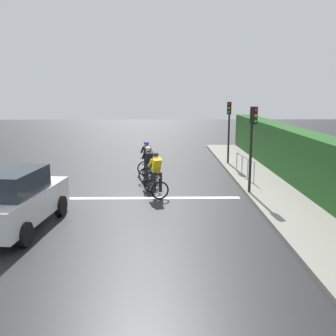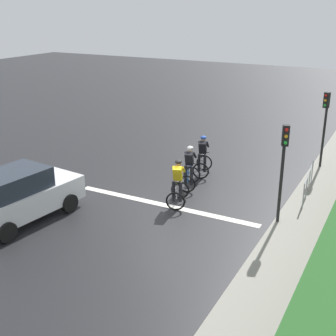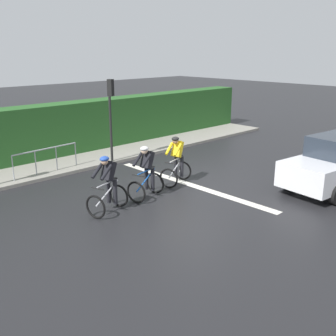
{
  "view_description": "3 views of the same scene",
  "coord_description": "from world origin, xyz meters",
  "px_view_note": "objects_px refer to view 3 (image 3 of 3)",
  "views": [
    {
      "loc": [
        0.57,
        -13.85,
        3.92
      ],
      "look_at": [
        0.84,
        0.48,
        1.08
      ],
      "focal_mm": 41.94,
      "sensor_mm": 36.0,
      "label": 1
    },
    {
      "loc": [
        6.99,
        -12.75,
        6.73
      ],
      "look_at": [
        -0.09,
        0.63,
        1.24
      ],
      "focal_mm": 48.66,
      "sensor_mm": 36.0,
      "label": 2
    },
    {
      "loc": [
        -8.84,
        9.69,
        4.46
      ],
      "look_at": [
        -0.86,
        2.04,
        1.16
      ],
      "focal_mm": 42.81,
      "sensor_mm": 36.0,
      "label": 3
    }
  ],
  "objects_px": {
    "pedestrian_railing_kerbside": "(46,156)",
    "cyclist_second": "(146,173)",
    "cyclist_lead": "(108,185)",
    "cyclist_mid": "(176,161)",
    "traffic_light_near_crossing": "(111,108)"
  },
  "relations": [
    {
      "from": "cyclist_second",
      "to": "traffic_light_near_crossing",
      "type": "distance_m",
      "value": 4.42
    },
    {
      "from": "cyclist_mid",
      "to": "traffic_light_near_crossing",
      "type": "relative_size",
      "value": 0.5
    },
    {
      "from": "cyclist_lead",
      "to": "cyclist_second",
      "type": "bearing_deg",
      "value": -85.37
    },
    {
      "from": "cyclist_mid",
      "to": "traffic_light_near_crossing",
      "type": "bearing_deg",
      "value": 1.19
    },
    {
      "from": "pedestrian_railing_kerbside",
      "to": "cyclist_second",
      "type": "bearing_deg",
      "value": -164.92
    },
    {
      "from": "pedestrian_railing_kerbside",
      "to": "cyclist_lead",
      "type": "bearing_deg",
      "value": 174.88
    },
    {
      "from": "cyclist_second",
      "to": "pedestrian_railing_kerbside",
      "type": "height_order",
      "value": "cyclist_second"
    },
    {
      "from": "cyclist_mid",
      "to": "traffic_light_near_crossing",
      "type": "height_order",
      "value": "traffic_light_near_crossing"
    },
    {
      "from": "cyclist_lead",
      "to": "cyclist_second",
      "type": "xyz_separation_m",
      "value": [
        0.12,
        -1.53,
        0.0
      ]
    },
    {
      "from": "cyclist_lead",
      "to": "traffic_light_near_crossing",
      "type": "relative_size",
      "value": 0.5
    },
    {
      "from": "cyclist_lead",
      "to": "pedestrian_railing_kerbside",
      "type": "distance_m",
      "value": 4.38
    },
    {
      "from": "cyclist_mid",
      "to": "cyclist_lead",
      "type": "bearing_deg",
      "value": 98.06
    },
    {
      "from": "cyclist_lead",
      "to": "cyclist_mid",
      "type": "height_order",
      "value": "same"
    },
    {
      "from": "cyclist_lead",
      "to": "pedestrian_railing_kerbside",
      "type": "bearing_deg",
      "value": -5.12
    },
    {
      "from": "cyclist_second",
      "to": "pedestrian_railing_kerbside",
      "type": "xyz_separation_m",
      "value": [
        4.24,
        1.14,
        -0.05
      ]
    }
  ]
}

